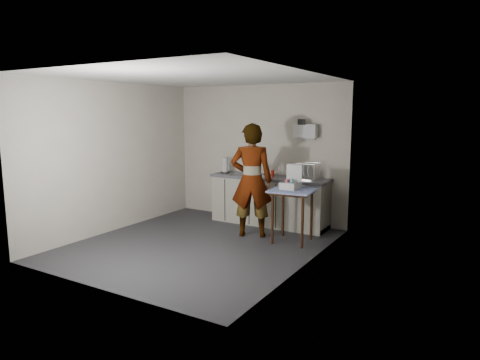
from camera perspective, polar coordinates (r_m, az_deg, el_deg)
The scene contains 15 objects.
ground at distance 6.90m, azimuth -5.55°, elevation -8.57°, with size 4.00×4.00×0.00m, color #242428.
wall_back at distance 8.30m, azimuth 2.43°, elevation 3.63°, with size 3.60×0.02×2.60m, color beige.
wall_right at distance 5.76m, azimuth 8.82°, elevation 1.14°, with size 0.02×4.00×2.60m, color beige.
wall_left at distance 7.81m, azimuth -16.39°, elevation 2.93°, with size 0.02×4.00×2.60m, color beige.
ceiling at distance 6.60m, azimuth -5.90°, elevation 13.46°, with size 3.60×4.00×0.01m, color white.
kitchen_counter at distance 8.00m, azimuth 3.94°, elevation -2.93°, with size 2.24×0.62×0.91m.
wall_shelf at distance 7.79m, azimuth 8.75°, elevation 6.47°, with size 0.42×0.18×0.37m.
side_table at distance 6.87m, azimuth 7.04°, elevation -2.15°, with size 0.73×0.73×0.87m.
standing_man at distance 7.13m, azimuth 1.55°, elevation -0.06°, with size 0.70×0.46×1.91m, color #B2A593.
soap_bottle at distance 7.93m, azimuth 2.19°, elevation 1.72°, with size 0.12×0.13×0.32m, color black.
soda_can at distance 7.90m, azimuth 4.36°, elevation 0.91°, with size 0.06×0.06×0.12m, color red.
dark_bottle at distance 8.06m, azimuth 2.59°, elevation 1.64°, with size 0.08×0.08×0.27m, color black.
paper_towel at distance 8.33m, azimuth -2.00°, elevation 1.96°, with size 0.17×0.17×0.31m.
dish_rack at distance 7.63m, azimuth 8.83°, elevation 0.61°, with size 0.42×0.32×0.30m.
bakery_box at distance 6.87m, azimuth 6.75°, elevation -0.48°, with size 0.28×0.29×0.38m.
Camera 1 is at (3.89, -5.30, 2.08)m, focal length 32.00 mm.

